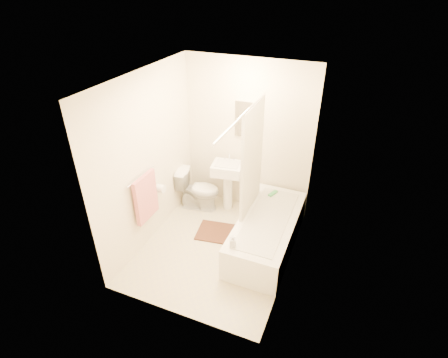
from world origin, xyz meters
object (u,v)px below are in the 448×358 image
at_px(toilet, 199,190).
at_px(bathtub, 267,233).
at_px(soap_bottle, 233,241).
at_px(sink, 228,185).
at_px(bath_mat, 218,232).

relative_size(toilet, bathtub, 0.40).
distance_m(bathtub, soap_bottle, 0.80).
relative_size(sink, bath_mat, 1.44).
distance_m(toilet, sink, 0.49).
bearing_deg(toilet, bathtub, -120.07).
relative_size(sink, soap_bottle, 5.42).
bearing_deg(bath_mat, toilet, 138.26).
bearing_deg(soap_bottle, toilet, 131.44).
xyz_separation_m(sink, bathtub, (0.86, -0.65, -0.22)).
distance_m(bathtub, bath_mat, 0.77).
relative_size(toilet, sink, 0.75).
distance_m(sink, soap_bottle, 1.48).
bearing_deg(bath_mat, sink, 100.16).
bearing_deg(bathtub, soap_bottle, -109.80).
bearing_deg(bathtub, bath_mat, -179.71).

